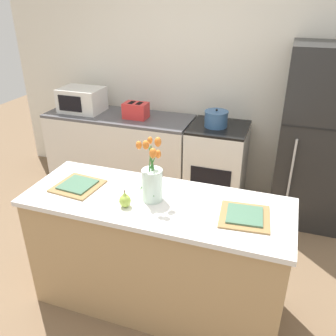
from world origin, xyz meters
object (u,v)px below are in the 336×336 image
Objects in this scene: pear_figurine at (125,200)px; cooking_pot at (216,119)px; stove_range at (217,165)px; plate_setting_left at (78,185)px; plate_setting_right at (245,216)px; refrigerator at (316,139)px; flower_vase at (152,181)px; toaster at (136,110)px; microwave at (82,100)px.

cooking_pot is at bearing 82.63° from pear_figurine.
plate_setting_left is at bearing -113.08° from stove_range.
plate_setting_right is at bearing -71.93° from cooking_pot.
plate_setting_left is at bearing -112.22° from cooking_pot.
plate_setting_right is at bearing -106.04° from refrigerator.
flower_vase is 1.59m from cooking_pot.
stove_range is 3.66× the size of cooking_pot.
toaster is at bearing -179.01° from refrigerator.
flower_vase is at bearing 179.30° from plate_setting_right.
plate_setting_left is 1.86m from microwave.
flower_vase reaches higher than plate_setting_right.
pear_figurine reaches higher than stove_range.
microwave is (-1.62, -0.00, 0.58)m from stove_range.
cooking_pot is (0.65, 1.60, 0.06)m from plate_setting_left.
cooking_pot reaches higher than plate_setting_left.
toaster is at bearing -2.57° from microwave.
flower_vase is at bearing -93.17° from cooking_pot.
refrigerator is at bearing 56.25° from flower_vase.
pear_figurine is 1.74m from cooking_pot.
cooking_pot is at bearing -179.12° from refrigerator.
flower_vase is at bearing -47.01° from microwave.
flower_vase reaches higher than pear_figurine.
refrigerator reaches higher than microwave.
stove_range is at bearing 106.81° from plate_setting_right.
microwave is at bearing 132.99° from flower_vase.
toaster is at bearing 131.82° from plate_setting_right.
pear_figurine is at bearing -124.78° from refrigerator.
refrigerator is 2.12m from pear_figurine.
flower_vase is 1.34× the size of plate_setting_left.
stove_range is 3.19× the size of toaster.
stove_range is 1.83m from pear_figurine.
microwave reaches higher than stove_range.
refrigerator is 1.94m from flower_vase.
toaster reaches higher than plate_setting_right.
plate_setting_right is 2.12m from toaster.
plate_setting_left is at bearing -179.25° from flower_vase.
refrigerator is at bearing 0.99° from toaster.
toaster is 0.69m from microwave.
pear_figurine is 0.38× the size of plate_setting_right.
flower_vase is (-1.07, -1.60, 0.18)m from refrigerator.
refrigerator is 5.34× the size of plate_setting_right.
refrigerator is 2.30m from plate_setting_left.
microwave is at bearing 128.04° from pear_figurine.
toaster is 1.15× the size of cooking_pot.
toaster is at bearing -178.04° from stove_range.
stove_range is 2.72× the size of plate_setting_left.
pear_figurine is at bearing -68.58° from toaster.
refrigerator is 0.99m from cooking_pot.
cooking_pot is at bearing -157.21° from stove_range.
refrigerator is 2.57m from microwave.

